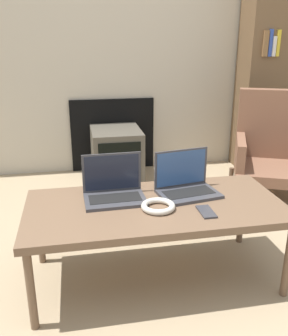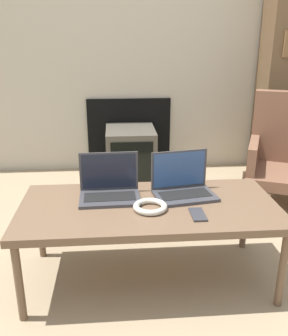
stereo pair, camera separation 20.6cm
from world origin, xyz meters
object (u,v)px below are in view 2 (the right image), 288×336
at_px(headphones, 150,207).
at_px(laptop_left, 110,188).
at_px(phone, 198,214).
at_px(tv, 131,153).
at_px(laptop_right, 183,185).

bearing_deg(headphones, laptop_left, 139.40).
relative_size(laptop_left, headphones, 1.88).
bearing_deg(phone, tv, 98.25).
height_order(laptop_left, phone, laptop_left).
bearing_deg(phone, laptop_left, 148.79).
bearing_deg(laptop_right, laptop_left, 170.18).
distance_m(headphones, phone, 0.22).
bearing_deg(tv, laptop_right, -81.45).
relative_size(laptop_left, tv, 0.60).
xyz_separation_m(headphones, tv, (-0.02, 1.52, -0.21)).
bearing_deg(laptop_left, laptop_right, -1.56).
relative_size(laptop_right, headphones, 2.03).
bearing_deg(phone, laptop_right, 96.54).
bearing_deg(headphones, phone, -20.61).
relative_size(headphones, phone, 1.25).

